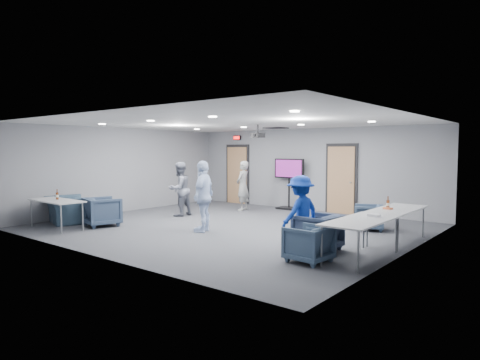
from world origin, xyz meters
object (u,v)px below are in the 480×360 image
Objects in this scene: person_a at (243,186)px; projector at (258,135)px; chair_right_c at (308,244)px; bottle_right at (388,204)px; tv_stand at (289,181)px; person_d at (300,212)px; chair_right_b at (317,232)px; person_c at (204,196)px; bottle_front at (57,196)px; person_b at (180,189)px; table_right_a at (397,210)px; chair_front_b at (67,210)px; table_front_left at (56,202)px; table_right_b at (362,222)px; chair_right_a at (369,217)px; chair_front_a at (102,212)px.

projector is at bearing 36.99° from person_a.
bottle_right is (0.52, 2.48, 0.50)m from chair_right_c.
bottle_right is 5.45m from tv_stand.
chair_right_b is at bearing 115.76° from person_d.
person_c is 3.81m from bottle_front.
person_b reaches higher than table_right_a.
table_right_a is (5.61, -1.70, -0.13)m from person_a.
tv_stand is (-0.50, 4.69, 0.10)m from person_c.
person_d reaches higher than bottle_right.
table_front_left is at bearing 150.97° from chair_front_b.
table_right_b reaches higher than chair_right_c.
table_right_b is at bearing 75.70° from person_b.
table_right_b is 1.71m from bottle_right.
projector is at bearing 51.95° from table_front_left.
chair_right_a is at bearing 68.44° from person_a.
person_b is 3.47m from bottle_front.
table_front_left is 6.56× the size of bottle_front.
table_front_left is at bearing -112.61° from projector.
person_c is at bearing -86.05° from chair_right_b.
person_b is at bearing -117.89° from tv_stand.
person_a is 0.87× the size of table_right_a.
chair_front_a is at bearing 59.47° from table_front_left.
person_a is 0.94× the size of person_c.
person_a is at bearing 155.86° from projector.
tv_stand is at bearing -138.19° from chair_right_b.
chair_right_a is at bearing -29.00° from tv_stand.
person_d is 1.85× the size of chair_right_b.
chair_right_b is (3.12, -0.01, -0.50)m from person_c.
table_right_b is at bearing -85.59° from bottle_right.
chair_front_b is 8.48m from table_right_a.
chair_right_c is 2.78m from table_right_a.
person_a is 5.80m from bottle_right.
chair_front_a is 0.43× the size of table_right_b.
person_d is 1.33× the size of chair_front_b.
chair_right_a is 1.86× the size of projector.
tv_stand is 3.10m from projector.
person_c reaches higher than chair_front_b.
table_right_a is at bearing 56.85° from bottle_right.
bottle_front is (-6.05, -1.87, 0.09)m from person_d.
person_a reaches higher than chair_right_a.
tv_stand is (-4.59, 2.93, 0.28)m from table_right_a.
table_right_b is (1.01, -2.85, 0.37)m from chair_right_a.
table_front_left is at bearing -67.90° from chair_right_b.
person_d is 6.29m from table_front_left.
bottle_front is (0.49, -0.53, 0.46)m from chair_front_b.
table_right_a is at bearing 12.77° from projector.
projector reaches higher than chair_right_b.
person_d is at bearing 88.62° from table_right_b.
bottle_right reaches higher than chair_front_a.
person_b is 6.22× the size of bottle_front.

